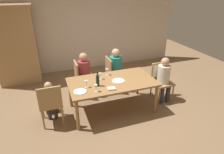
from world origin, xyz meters
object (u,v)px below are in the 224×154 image
Objects in this scene: armoire_cabinet at (15,46)px; handbag at (52,108)px; wine_glass_centre at (86,83)px; dinner_plate_host at (80,92)px; wine_bottle_tall_green at (98,80)px; dining_table at (112,84)px; person_woman_host at (85,71)px; person_man_bearded at (117,66)px; chair_right_end at (160,76)px; chair_left_end at (51,102)px; person_child_small at (50,98)px; dinner_plate_guest_left at (118,81)px; person_man_guest at (164,76)px; chair_far_right at (113,72)px; wine_glass_far at (96,87)px; wine_glass_near_right at (107,71)px; chair_far_left at (81,76)px; wine_glass_near_left at (100,75)px.

armoire_cabinet reaches higher than handbag.
dinner_plate_host is (-0.16, -0.14, -0.10)m from wine_glass_centre.
dining_table is at bearing 16.01° from wine_bottle_tall_green.
handbag is at bearing 165.13° from dining_table.
person_man_bearded is at bearing 90.00° from person_woman_host.
chair_right_end is 1.88m from person_woman_host.
dining_table is 2.04× the size of chair_left_end.
person_man_bearded is 1.64m from dinner_plate_host.
person_man_bearded is 1.24× the size of person_child_small.
wine_bottle_tall_green is 1.17× the size of dinner_plate_guest_left.
wine_bottle_tall_green is 1.14× the size of handbag.
person_man_guest reaches higher than dinner_plate_guest_left.
chair_far_right is (0.33, 0.89, -0.12)m from dining_table.
wine_glass_far is (-0.45, -0.31, 0.18)m from dining_table.
person_child_small is 1.38m from wine_glass_near_right.
wine_glass_far is (-1.76, -0.44, 0.24)m from chair_right_end.
dinner_plate_host is at bearing -168.28° from dinner_plate_guest_left.
chair_far_left reaches higher than handbag.
wine_glass_near_left is at bearing -142.49° from wine_glass_near_right.
wine_glass_centre is at bearing -4.63° from chair_far_left.
armoire_cabinet is at bearing 136.74° from wine_glass_near_right.
dining_table is at bearing -14.87° from handbag.
person_child_small is (-0.00, 0.11, 0.03)m from chair_left_end.
wine_glass_centre is (-0.92, -0.97, 0.30)m from chair_far_right.
chair_far_left is 0.97m from person_man_bearded.
armoire_cabinet is 3.18m from dinner_plate_guest_left.
dining_table is at bearing 29.75° from chair_far_left.
person_man_guest is at bearing 47.00° from chair_far_right.
person_woman_host is 7.65× the size of wine_glass_near_left.
person_man_guest is at bearing 0.90° from dinner_plate_guest_left.
chair_far_right is (0.84, 0.00, 0.00)m from chair_far_left.
wine_bottle_tall_green is (-1.67, -0.07, 0.23)m from person_man_guest.
person_man_bearded reaches higher than chair_left_end.
person_child_small reaches higher than chair_left_end.
person_man_bearded is 1.97m from person_child_small.
dining_table is 0.62m from wine_glass_centre.
person_woman_host is (-0.73, 0.00, 0.12)m from chair_far_right.
person_woman_host reaches higher than person_child_small.
chair_far_right is 1.00× the size of chair_right_end.
wine_glass_centre is (-0.38, -0.27, 0.00)m from wine_glass_near_left.
armoire_cabinet reaches higher than dinner_plate_guest_left.
wine_glass_near_right is 0.42m from dinner_plate_guest_left.
chair_far_right is 1.25m from chair_right_end.
wine_glass_near_right is (-0.00, 0.35, 0.18)m from dining_table.
dinner_plate_host is at bearing -17.36° from person_woman_host.
chair_right_end is 3.62× the size of dinner_plate_host.
person_man_guest is (0.87, -0.92, -0.02)m from person_man_bearded.
chair_left_end is 3.36× the size of dinner_plate_guest_left.
chair_far_left is at bearing 46.99° from person_child_small.
dinner_plate_guest_left is 0.98× the size of handbag.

